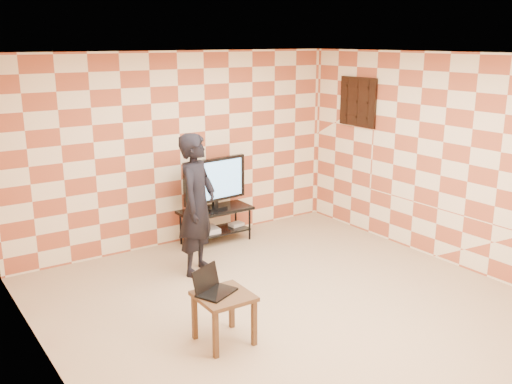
% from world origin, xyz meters
% --- Properties ---
extents(floor, '(5.00, 5.00, 0.00)m').
position_xyz_m(floor, '(0.00, 0.00, 0.00)').
color(floor, tan).
rests_on(floor, ground).
extents(wall_back, '(5.00, 0.02, 2.70)m').
position_xyz_m(wall_back, '(0.00, 2.50, 1.35)').
color(wall_back, beige).
rests_on(wall_back, ground).
extents(wall_front, '(5.00, 0.02, 2.70)m').
position_xyz_m(wall_front, '(0.00, -2.50, 1.35)').
color(wall_front, beige).
rests_on(wall_front, ground).
extents(wall_left, '(0.02, 5.00, 2.70)m').
position_xyz_m(wall_left, '(-2.50, 0.00, 1.35)').
color(wall_left, beige).
rests_on(wall_left, ground).
extents(wall_right, '(0.02, 5.00, 2.70)m').
position_xyz_m(wall_right, '(2.50, 0.00, 1.35)').
color(wall_right, beige).
rests_on(wall_right, ground).
extents(ceiling, '(5.00, 5.00, 0.02)m').
position_xyz_m(ceiling, '(0.00, 0.00, 2.70)').
color(ceiling, white).
rests_on(ceiling, wall_back).
extents(wall_art, '(0.04, 0.72, 0.72)m').
position_xyz_m(wall_art, '(2.47, 1.55, 1.95)').
color(wall_art, black).
rests_on(wall_art, wall_right).
extents(tv_stand, '(1.05, 0.47, 0.50)m').
position_xyz_m(tv_stand, '(0.36, 2.17, 0.37)').
color(tv_stand, black).
rests_on(tv_stand, floor).
extents(tv, '(1.02, 0.22, 0.74)m').
position_xyz_m(tv, '(0.36, 2.16, 0.91)').
color(tv, black).
rests_on(tv, tv_stand).
extents(dvd_player, '(0.44, 0.33, 0.07)m').
position_xyz_m(dvd_player, '(0.16, 2.17, 0.21)').
color(dvd_player, silver).
rests_on(dvd_player, tv_stand).
extents(game_console, '(0.22, 0.17, 0.05)m').
position_xyz_m(game_console, '(0.72, 2.18, 0.20)').
color(game_console, silver).
rests_on(game_console, tv_stand).
extents(side_table, '(0.51, 0.51, 0.50)m').
position_xyz_m(side_table, '(-1.00, -0.33, 0.41)').
color(side_table, '#3B2717').
rests_on(side_table, floor).
extents(laptop, '(0.45, 0.41, 0.24)m').
position_xyz_m(laptop, '(-1.07, -0.24, 0.55)').
color(laptop, black).
rests_on(laptop, side_table).
extents(person, '(0.77, 0.74, 1.77)m').
position_xyz_m(person, '(-0.37, 1.34, 0.88)').
color(person, black).
rests_on(person, floor).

